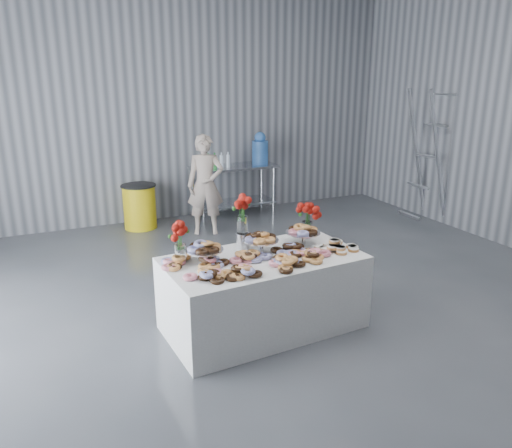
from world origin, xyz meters
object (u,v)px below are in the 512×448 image
at_px(prep_table, 234,182).
at_px(person, 206,185).
at_px(display_table, 263,293).
at_px(trash_barrel, 140,206).
at_px(stepladder, 427,156).
at_px(water_jug, 260,149).

bearing_deg(prep_table, person, -137.43).
distance_m(display_table, person, 3.19).
height_order(trash_barrel, stepladder, stepladder).
bearing_deg(display_table, stepladder, 28.65).
distance_m(prep_table, trash_barrel, 1.68).
bearing_deg(stepladder, prep_table, 150.10).
bearing_deg(trash_barrel, water_jug, 0.00).
bearing_deg(display_table, prep_table, 71.87).
xyz_separation_m(display_table, person, (0.49, 3.12, 0.40)).
bearing_deg(prep_table, stepladder, -29.90).
xyz_separation_m(display_table, stepladder, (4.05, 2.21, 0.74)).
relative_size(water_jug, stepladder, 0.25).
bearing_deg(person, prep_table, 63.05).
bearing_deg(stepladder, person, 165.62).
distance_m(person, stepladder, 3.69).
relative_size(prep_table, stepladder, 0.67).
bearing_deg(display_table, water_jug, 65.38).
relative_size(person, stepladder, 0.69).
bearing_deg(water_jug, person, -151.02).
height_order(prep_table, stepladder, stepladder).
bearing_deg(water_jug, trash_barrel, -180.00).
bearing_deg(trash_barrel, prep_table, 0.00).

